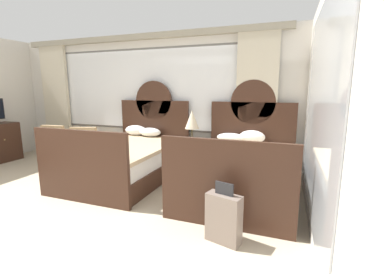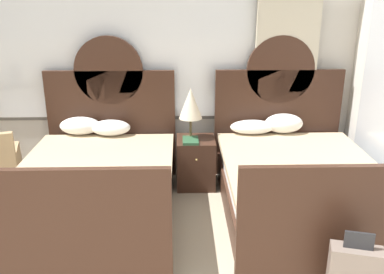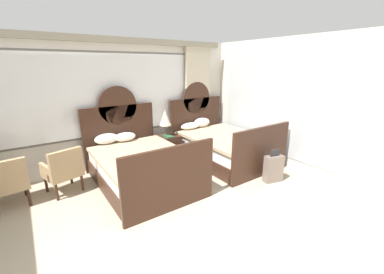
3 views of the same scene
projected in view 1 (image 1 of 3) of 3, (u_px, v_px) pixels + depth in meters
wall_back_window at (144, 96)px, 5.65m from camera, size 6.46×0.22×2.70m
wall_right_mirror at (324, 112)px, 2.57m from camera, size 0.08×4.37×2.70m
bed_near_window at (127, 158)px, 4.68m from camera, size 1.54×2.21×1.74m
bed_near_mirror at (241, 170)px, 4.00m from camera, size 1.54×2.21×1.74m
nightstand_between_beds at (194, 157)px, 5.01m from camera, size 0.45×0.47×0.59m
table_lamp_on_nightstand at (192, 120)px, 4.92m from camera, size 0.27×0.27×0.60m
book_on_nightstand at (190, 142)px, 4.89m from camera, size 0.18×0.26×0.03m
armchair_by_window_left at (88, 144)px, 5.45m from camera, size 0.65×0.65×0.82m
armchair_by_window_centre at (59, 142)px, 5.71m from camera, size 0.58×0.58×0.82m
suitcase_on_floor at (224, 218)px, 2.70m from camera, size 0.39×0.24×0.65m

